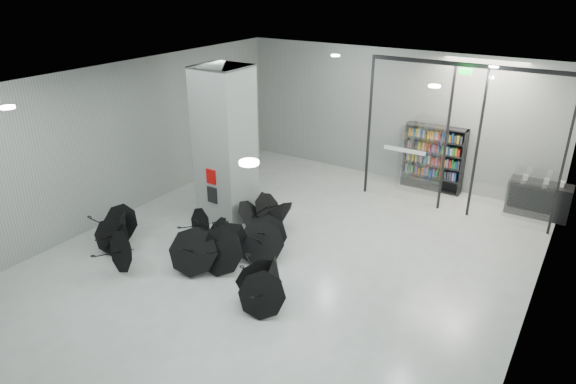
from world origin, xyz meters
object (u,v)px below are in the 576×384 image
Objects in this scene: bookshelf at (434,158)px; shop_counter at (538,199)px; umbrella_cluster at (216,245)px; column at (225,145)px.

shop_counter is (2.98, -0.25, -0.51)m from bookshelf.
bookshelf is 7.23m from umbrella_cluster.
column is 2.05× the size of bookshelf.
column is 0.69× the size of umbrella_cluster.
umbrella_cluster reaches higher than shop_counter.
column is at bearing -130.54° from bookshelf.
bookshelf is 0.34× the size of umbrella_cluster.
umbrella_cluster is at bearing -114.25° from bookshelf.
column is at bearing -147.59° from shop_counter.
umbrella_cluster is (-2.89, -6.59, -0.67)m from bookshelf.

